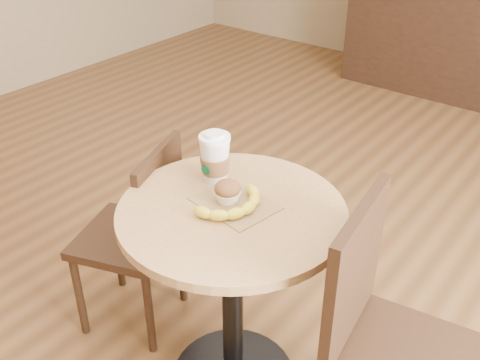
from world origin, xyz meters
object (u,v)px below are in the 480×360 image
at_px(chair_left, 139,232).
at_px(coffee_cup, 215,159).
at_px(cafe_table, 232,266).
at_px(banana, 234,204).
at_px(muffin, 227,192).
at_px(chair_right, 387,343).

relative_size(chair_left, coffee_cup, 4.76).
height_order(cafe_table, banana, banana).
bearing_deg(cafe_table, coffee_cup, 145.73).
bearing_deg(muffin, chair_right, 1.35).
bearing_deg(muffin, cafe_table, -30.01).
xyz_separation_m(cafe_table, banana, (0.01, 0.00, 0.24)).
distance_m(muffin, banana, 0.05).
relative_size(coffee_cup, muffin, 2.04).
bearing_deg(banana, muffin, 176.22).
bearing_deg(cafe_table, chair_right, 3.33).
distance_m(coffee_cup, muffin, 0.15).
relative_size(coffee_cup, banana, 0.69).
bearing_deg(cafe_table, chair_left, 176.68).
bearing_deg(coffee_cup, banana, -35.09).
xyz_separation_m(muffin, banana, (0.04, -0.02, -0.02)).
height_order(chair_left, muffin, muffin).
distance_m(chair_right, banana, 0.58).
distance_m(chair_left, coffee_cup, 0.51).
xyz_separation_m(coffee_cup, banana, (0.16, -0.10, -0.06)).
bearing_deg(chair_left, muffin, 69.51).
bearing_deg(chair_right, chair_left, 81.92).
distance_m(cafe_table, chair_left, 0.48).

